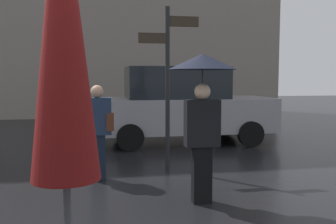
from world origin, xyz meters
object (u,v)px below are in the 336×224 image
(parked_car_left, at_px, (181,105))
(pedestrian_with_bag, at_px, (99,126))
(pedestrian_with_umbrella, at_px, (202,89))
(folded_patio_umbrella_near, at_px, (63,49))
(street_signpost, at_px, (168,72))

(parked_car_left, bearing_deg, pedestrian_with_bag, -114.33)
(pedestrian_with_umbrella, bearing_deg, parked_car_left, -7.77)
(folded_patio_umbrella_near, bearing_deg, street_signpost, 74.03)
(pedestrian_with_bag, bearing_deg, parked_car_left, -48.83)
(pedestrian_with_bag, bearing_deg, pedestrian_with_umbrella, -152.68)
(pedestrian_with_umbrella, xyz_separation_m, street_signpost, (-0.10, 1.91, 0.26))
(folded_patio_umbrella_near, height_order, parked_car_left, folded_patio_umbrella_near)
(parked_car_left, xyz_separation_m, street_signpost, (-0.84, -2.68, 0.79))
(street_signpost, bearing_deg, pedestrian_with_umbrella, -87.13)
(pedestrian_with_umbrella, height_order, street_signpost, street_signpost)
(folded_patio_umbrella_near, xyz_separation_m, parked_car_left, (2.24, 7.55, -0.81))
(pedestrian_with_umbrella, xyz_separation_m, parked_car_left, (0.75, 4.59, -0.53))
(pedestrian_with_bag, height_order, street_signpost, street_signpost)
(pedestrian_with_bag, bearing_deg, street_signpost, -84.06)
(parked_car_left, height_order, street_signpost, street_signpost)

